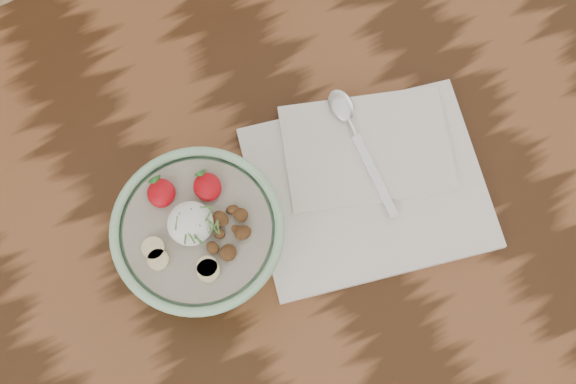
# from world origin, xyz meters

# --- Properties ---
(table) EXTENTS (1.60, 0.90, 0.75)m
(table) POSITION_xyz_m (0.00, 0.00, 0.66)
(table) COLOR #351D0D
(table) RESTS_ON ground
(breakfast_bowl) EXTENTS (0.19, 0.19, 0.12)m
(breakfast_bowl) POSITION_xyz_m (-0.15, 0.03, 0.81)
(breakfast_bowl) COLOR #97CB9F
(breakfast_bowl) RESTS_ON table
(napkin) EXTENTS (0.31, 0.28, 0.02)m
(napkin) POSITION_xyz_m (0.06, 0.02, 0.76)
(napkin) COLOR white
(napkin) RESTS_ON table
(spoon) EXTENTS (0.03, 0.18, 0.01)m
(spoon) POSITION_xyz_m (0.07, 0.09, 0.77)
(spoon) COLOR silver
(spoon) RESTS_ON napkin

